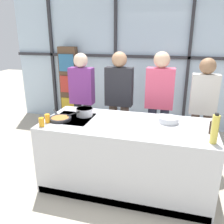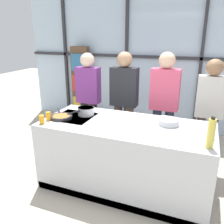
{
  "view_description": "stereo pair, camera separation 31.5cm",
  "coord_description": "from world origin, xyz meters",
  "px_view_note": "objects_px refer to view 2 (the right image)",
  "views": [
    {
      "loc": [
        0.58,
        -2.79,
        2.01
      ],
      "look_at": [
        -0.23,
        0.1,
        1.01
      ],
      "focal_mm": 38.0,
      "sensor_mm": 36.0,
      "label": 1
    },
    {
      "loc": [
        0.87,
        -2.69,
        2.01
      ],
      "look_at": [
        -0.23,
        0.1,
        1.01
      ],
      "focal_mm": 38.0,
      "sensor_mm": 36.0,
      "label": 2
    }
  ],
  "objects_px": {
    "spectator_center_right": "(164,101)",
    "spectator_far_right": "(209,108)",
    "frying_pan": "(61,117)",
    "white_plate": "(165,119)",
    "spectator_far_left": "(88,95)",
    "oil_bottle": "(211,133)",
    "juice_glass_far": "(48,116)",
    "pepper_grinder": "(211,131)",
    "juice_glass_near": "(42,120)",
    "mixing_bowl": "(169,122)",
    "spectator_center_left": "(124,98)",
    "saucepan": "(86,111)"
  },
  "relations": [
    {
      "from": "spectator_center_right",
      "to": "spectator_far_right",
      "type": "height_order",
      "value": "spectator_center_right"
    },
    {
      "from": "frying_pan",
      "to": "white_plate",
      "type": "distance_m",
      "value": 1.41
    },
    {
      "from": "spectator_far_left",
      "to": "oil_bottle",
      "type": "height_order",
      "value": "spectator_far_left"
    },
    {
      "from": "white_plate",
      "to": "spectator_far_left",
      "type": "bearing_deg",
      "value": 159.39
    },
    {
      "from": "juice_glass_far",
      "to": "white_plate",
      "type": "bearing_deg",
      "value": 23.13
    },
    {
      "from": "frying_pan",
      "to": "juice_glass_far",
      "type": "xyz_separation_m",
      "value": [
        -0.11,
        -0.13,
        0.04
      ]
    },
    {
      "from": "oil_bottle",
      "to": "juice_glass_far",
      "type": "xyz_separation_m",
      "value": [
        -1.99,
        0.07,
        -0.1
      ]
    },
    {
      "from": "pepper_grinder",
      "to": "juice_glass_near",
      "type": "relative_size",
      "value": 1.62
    },
    {
      "from": "white_plate",
      "to": "mixing_bowl",
      "type": "relative_size",
      "value": 0.88
    },
    {
      "from": "spectator_center_left",
      "to": "mixing_bowl",
      "type": "relative_size",
      "value": 6.72
    },
    {
      "from": "spectator_center_left",
      "to": "juice_glass_near",
      "type": "distance_m",
      "value": 1.45
    },
    {
      "from": "spectator_far_left",
      "to": "frying_pan",
      "type": "distance_m",
      "value": 1.02
    },
    {
      "from": "spectator_center_right",
      "to": "juice_glass_near",
      "type": "bearing_deg",
      "value": 44.22
    },
    {
      "from": "juice_glass_far",
      "to": "spectator_center_right",
      "type": "bearing_deg",
      "value": 40.94
    },
    {
      "from": "spectator_center_right",
      "to": "white_plate",
      "type": "bearing_deg",
      "value": 101.6
    },
    {
      "from": "juice_glass_far",
      "to": "mixing_bowl",
      "type": "bearing_deg",
      "value": 15.55
    },
    {
      "from": "mixing_bowl",
      "to": "oil_bottle",
      "type": "height_order",
      "value": "oil_bottle"
    },
    {
      "from": "spectator_far_left",
      "to": "white_plate",
      "type": "bearing_deg",
      "value": 159.39
    },
    {
      "from": "spectator_far_right",
      "to": "oil_bottle",
      "type": "distance_m",
      "value": 1.22
    },
    {
      "from": "frying_pan",
      "to": "pepper_grinder",
      "type": "height_order",
      "value": "pepper_grinder"
    },
    {
      "from": "oil_bottle",
      "to": "juice_glass_near",
      "type": "bearing_deg",
      "value": -178.07
    },
    {
      "from": "mixing_bowl",
      "to": "juice_glass_near",
      "type": "height_order",
      "value": "juice_glass_near"
    },
    {
      "from": "juice_glass_near",
      "to": "juice_glass_far",
      "type": "height_order",
      "value": "same"
    },
    {
      "from": "oil_bottle",
      "to": "spectator_center_right",
      "type": "bearing_deg",
      "value": 118.63
    },
    {
      "from": "spectator_far_left",
      "to": "spectator_far_right",
      "type": "relative_size",
      "value": 1.01
    },
    {
      "from": "spectator_far_right",
      "to": "juice_glass_near",
      "type": "distance_m",
      "value": 2.36
    },
    {
      "from": "spectator_far_right",
      "to": "mixing_bowl",
      "type": "height_order",
      "value": "spectator_far_right"
    },
    {
      "from": "spectator_center_left",
      "to": "mixing_bowl",
      "type": "xyz_separation_m",
      "value": [
        0.84,
        -0.73,
        -0.04
      ]
    },
    {
      "from": "spectator_center_left",
      "to": "juice_glass_near",
      "type": "height_order",
      "value": "spectator_center_left"
    },
    {
      "from": "frying_pan",
      "to": "oil_bottle",
      "type": "height_order",
      "value": "oil_bottle"
    },
    {
      "from": "juice_glass_near",
      "to": "spectator_far_right",
      "type": "bearing_deg",
      "value": 33.04
    },
    {
      "from": "spectator_center_right",
      "to": "pepper_grinder",
      "type": "distance_m",
      "value": 1.18
    },
    {
      "from": "mixing_bowl",
      "to": "pepper_grinder",
      "type": "relative_size",
      "value": 1.42
    },
    {
      "from": "white_plate",
      "to": "oil_bottle",
      "type": "bearing_deg",
      "value": -50.92
    },
    {
      "from": "pepper_grinder",
      "to": "juice_glass_far",
      "type": "height_order",
      "value": "pepper_grinder"
    },
    {
      "from": "spectator_center_right",
      "to": "spectator_center_left",
      "type": "bearing_deg",
      "value": 0.0
    },
    {
      "from": "saucepan",
      "to": "white_plate",
      "type": "distance_m",
      "value": 1.1
    },
    {
      "from": "spectator_far_right",
      "to": "oil_bottle",
      "type": "bearing_deg",
      "value": 90.44
    },
    {
      "from": "saucepan",
      "to": "oil_bottle",
      "type": "bearing_deg",
      "value": -15.26
    },
    {
      "from": "white_plate",
      "to": "spectator_center_left",
      "type": "bearing_deg",
      "value": 145.07
    },
    {
      "from": "mixing_bowl",
      "to": "oil_bottle",
      "type": "relative_size",
      "value": 0.78
    },
    {
      "from": "mixing_bowl",
      "to": "pepper_grinder",
      "type": "bearing_deg",
      "value": -25.59
    },
    {
      "from": "spectator_far_left",
      "to": "juice_glass_near",
      "type": "relative_size",
      "value": 15.1
    },
    {
      "from": "pepper_grinder",
      "to": "frying_pan",
      "type": "bearing_deg",
      "value": -178.35
    },
    {
      "from": "frying_pan",
      "to": "saucepan",
      "type": "xyz_separation_m",
      "value": [
        0.25,
        0.24,
        0.04
      ]
    },
    {
      "from": "spectator_far_left",
      "to": "juice_glass_far",
      "type": "relative_size",
      "value": 15.1
    },
    {
      "from": "oil_bottle",
      "to": "juice_glass_near",
      "type": "distance_m",
      "value": 1.99
    },
    {
      "from": "spectator_center_left",
      "to": "frying_pan",
      "type": "relative_size",
      "value": 3.9
    },
    {
      "from": "spectator_center_left",
      "to": "mixing_bowl",
      "type": "height_order",
      "value": "spectator_center_left"
    },
    {
      "from": "saucepan",
      "to": "mixing_bowl",
      "type": "relative_size",
      "value": 1.62
    }
  ]
}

